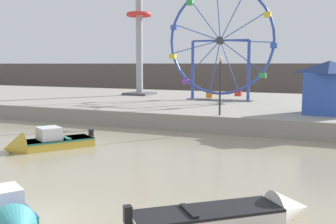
# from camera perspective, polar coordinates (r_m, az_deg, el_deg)

# --- Properties ---
(quay_promenade) EXTENTS (110.00, 23.02, 1.08)m
(quay_promenade) POSITION_cam_1_polar(r_m,az_deg,el_deg) (37.16, 11.24, 0.62)
(quay_promenade) COLOR gray
(quay_promenade) RESTS_ON ground_plane
(distant_town_skyline) EXTENTS (140.00, 3.00, 4.40)m
(distant_town_skyline) POSITION_cam_1_polar(r_m,az_deg,el_deg) (57.68, 16.09, 4.23)
(distant_town_skyline) COLOR #564C47
(distant_town_skyline) RESTS_ON ground_plane
(motorboat_white_red_stripe) EXTENTS (4.61, 4.32, 1.16)m
(motorboat_white_red_stripe) POSITION_cam_1_polar(r_m,az_deg,el_deg) (11.70, 9.26, -13.74)
(motorboat_white_red_stripe) COLOR silver
(motorboat_white_red_stripe) RESTS_ON ground_plane
(motorboat_mustard_yellow) EXTENTS (3.63, 4.59, 1.61)m
(motorboat_mustard_yellow) POSITION_cam_1_polar(r_m,az_deg,el_deg) (22.15, -16.93, -4.10)
(motorboat_mustard_yellow) COLOR gold
(motorboat_mustard_yellow) RESTS_ON ground_plane
(motorboat_teal_painted) EXTENTS (4.40, 3.41, 1.42)m
(motorboat_teal_painted) POSITION_cam_1_polar(r_m,az_deg,el_deg) (12.30, -21.69, -13.17)
(motorboat_teal_painted) COLOR teal
(motorboat_teal_painted) RESTS_ON ground_plane
(ferris_wheel_blue_frame) EXTENTS (9.87, 1.20, 10.17)m
(ferris_wheel_blue_frame) POSITION_cam_1_polar(r_m,az_deg,el_deg) (37.67, 7.18, 9.37)
(ferris_wheel_blue_frame) COLOR #334CA8
(ferris_wheel_blue_frame) RESTS_ON quay_promenade
(drop_tower_steel_tower) EXTENTS (2.80, 2.80, 11.71)m
(drop_tower_steel_tower) POSITION_cam_1_polar(r_m,az_deg,el_deg) (44.19, -3.96, 9.82)
(drop_tower_steel_tower) COLOR #999EA3
(drop_tower_steel_tower) RESTS_ON quay_promenade
(carnival_booth_blue_tent) EXTENTS (3.34, 2.89, 3.47)m
(carnival_booth_blue_tent) POSITION_cam_1_polar(r_m,az_deg,el_deg) (28.82, 21.18, 3.27)
(carnival_booth_blue_tent) COLOR #3356B7
(carnival_booth_blue_tent) RESTS_ON quay_promenade
(promenade_lamp_near) EXTENTS (0.32, 0.32, 3.73)m
(promenade_lamp_near) POSITION_cam_1_polar(r_m,az_deg,el_deg) (26.51, 7.16, 4.83)
(promenade_lamp_near) COLOR #2D2D33
(promenade_lamp_near) RESTS_ON quay_promenade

